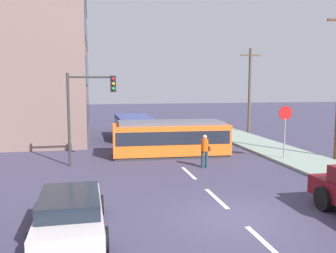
% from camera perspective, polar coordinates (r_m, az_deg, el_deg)
% --- Properties ---
extents(ground_plane, '(120.00, 120.00, 0.00)m').
position_cam_1_polar(ground_plane, '(21.45, 0.49, -4.72)').
color(ground_plane, '#3C3851').
extents(sidewalk_curb_right, '(3.20, 36.00, 0.14)m').
position_cam_1_polar(sidewalk_curb_right, '(20.41, 22.10, -5.59)').
color(sidewalk_curb_right, gray).
rests_on(sidewalk_curb_right, ground).
extents(lane_stripe_0, '(0.16, 2.40, 0.01)m').
position_cam_1_polar(lane_stripe_0, '(10.49, 14.87, -17.12)').
color(lane_stripe_0, silver).
rests_on(lane_stripe_0, ground).
extents(lane_stripe_1, '(0.16, 2.40, 0.01)m').
position_cam_1_polar(lane_stripe_1, '(13.96, 7.45, -10.93)').
color(lane_stripe_1, silver).
rests_on(lane_stripe_1, ground).
extents(lane_stripe_2, '(0.16, 2.40, 0.01)m').
position_cam_1_polar(lane_stripe_2, '(17.65, 3.21, -7.17)').
color(lane_stripe_2, silver).
rests_on(lane_stripe_2, ground).
extents(lane_stripe_3, '(0.16, 2.40, 0.01)m').
position_cam_1_polar(lane_stripe_3, '(27.72, -2.29, -2.16)').
color(lane_stripe_3, silver).
rests_on(lane_stripe_3, ground).
extents(lane_stripe_4, '(0.16, 2.40, 0.01)m').
position_cam_1_polar(lane_stripe_4, '(33.60, -3.93, -0.65)').
color(lane_stripe_4, silver).
rests_on(lane_stripe_4, ground).
extents(streetcar_tram, '(6.83, 2.81, 2.05)m').
position_cam_1_polar(streetcar_tram, '(21.74, 0.37, -1.74)').
color(streetcar_tram, orange).
rests_on(streetcar_tram, ground).
extents(city_bus, '(2.64, 5.89, 1.76)m').
position_cam_1_polar(city_bus, '(28.39, -5.27, 0.08)').
color(city_bus, '#3C4684').
rests_on(city_bus, ground).
extents(pedestrian_crossing, '(0.49, 0.36, 1.67)m').
position_cam_1_polar(pedestrian_crossing, '(18.68, 5.70, -3.49)').
color(pedestrian_crossing, '#213946').
rests_on(pedestrian_crossing, ground).
extents(parked_sedan_near, '(2.00, 4.60, 1.19)m').
position_cam_1_polar(parked_sedan_near, '(10.91, -14.86, -12.70)').
color(parked_sedan_near, beige).
rests_on(parked_sedan_near, ground).
extents(stop_sign, '(0.76, 0.07, 2.88)m').
position_cam_1_polar(stop_sign, '(21.08, 17.64, 0.80)').
color(stop_sign, gray).
rests_on(stop_sign, sidewalk_curb_right).
extents(traffic_light_mast, '(2.47, 0.33, 4.76)m').
position_cam_1_polar(traffic_light_mast, '(19.33, -12.24, 3.84)').
color(traffic_light_mast, '#333333').
rests_on(traffic_light_mast, ground).
extents(utility_pole_mid, '(1.80, 0.24, 7.28)m').
position_cam_1_polar(utility_pole_mid, '(32.97, 12.50, 5.72)').
color(utility_pole_mid, brown).
rests_on(utility_pole_mid, ground).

